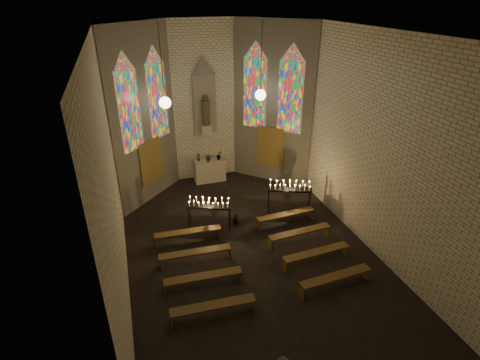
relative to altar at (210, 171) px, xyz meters
name	(u,v)px	position (x,y,z in m)	size (l,w,h in m)	color
floor	(248,248)	(0.00, -5.45, -0.50)	(12.00, 12.00, 0.00)	black
room	(220,116)	(0.00, -2.08, 3.22)	(8.22, 12.43, 7.00)	#F0EAC9
altar	(210,171)	(0.00, 0.00, 0.00)	(1.40, 0.60, 1.00)	beige
flower_vase_left	(198,157)	(-0.48, 0.10, 0.69)	(0.20, 0.14, 0.39)	#4C723F
flower_vase_center	(209,158)	(-0.04, -0.07, 0.68)	(0.32, 0.28, 0.35)	#4C723F
flower_vase_right	(219,155)	(0.46, -0.01, 0.72)	(0.24, 0.19, 0.43)	#4C723F
aisle_flower_pot	(236,219)	(0.06, -3.84, -0.30)	(0.22, 0.22, 0.40)	#4C723F
votive_stand_left	(209,204)	(-0.94, -3.79, 0.52)	(1.64, 0.99, 1.19)	black
votive_stand_right	(290,187)	(2.34, -3.63, 0.59)	(1.76, 1.02, 1.27)	black
pew_left_0	(188,233)	(-1.87, -4.42, -0.14)	(2.33, 0.46, 0.44)	brown
pew_right_0	(286,215)	(1.87, -4.42, -0.14)	(2.33, 0.46, 0.44)	brown
pew_left_1	(195,253)	(-1.87, -5.62, -0.14)	(2.33, 0.46, 0.44)	brown
pew_right_1	(300,233)	(1.87, -5.62, -0.14)	(2.33, 0.46, 0.44)	brown
pew_left_2	(203,278)	(-1.87, -6.82, -0.14)	(2.33, 0.46, 0.44)	brown
pew_right_2	(316,253)	(1.87, -6.82, -0.14)	(2.33, 0.46, 0.44)	brown
pew_left_3	(213,307)	(-1.87, -8.02, -0.14)	(2.33, 0.46, 0.44)	brown
pew_right_3	(336,278)	(1.87, -8.02, -0.14)	(2.33, 0.46, 0.44)	brown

